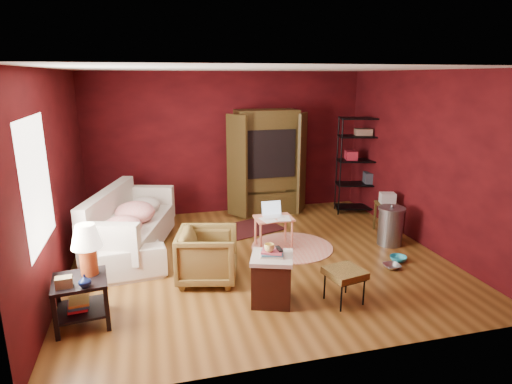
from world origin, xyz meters
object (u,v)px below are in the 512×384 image
armchair (208,253)px  tv_armoire (266,160)px  sofa (128,226)px  hamper (272,278)px  wire_shelving (362,161)px  laptop_desk (273,220)px  side_table (84,265)px

armchair → tv_armoire: size_ratio=0.38×
armchair → sofa: bearing=54.1°
hamper → wire_shelving: 4.18m
sofa → laptop_desk: sofa is taller
sofa → hamper: bearing=-144.7°
armchair → hamper: 1.03m
side_table → wire_shelving: wire_shelving is taller
wire_shelving → hamper: bearing=-118.3°
hamper → wire_shelving: bearing=47.8°
wire_shelving → sofa: bearing=-153.5°
hamper → tv_armoire: (0.91, 3.51, 0.76)m
sofa → tv_armoire: bearing=-66.4°
hamper → tv_armoire: 3.70m
laptop_desk → armchair: bearing=-142.5°
armchair → tv_armoire: bearing=-16.3°
sofa → side_table: bearing=163.0°
side_table → armchair: bearing=23.8°
hamper → tv_armoire: size_ratio=0.34×
armchair → side_table: size_ratio=0.70×
armchair → hamper: armchair is taller
tv_armoire → wire_shelving: 1.91m
armchair → tv_armoire: tv_armoire is taller
laptop_desk → hamper: bearing=-106.9°
side_table → hamper: bearing=-3.3°
sofa → side_table: size_ratio=1.99×
sofa → tv_armoire: 3.11m
hamper → tv_armoire: bearing=75.5°
armchair → side_table: (-1.47, -0.65, 0.28)m
sofa → armchair: size_ratio=2.84×
laptop_desk → tv_armoire: tv_armoire is taller
laptop_desk → wire_shelving: 2.70m
tv_armoire → wire_shelving: size_ratio=1.07×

